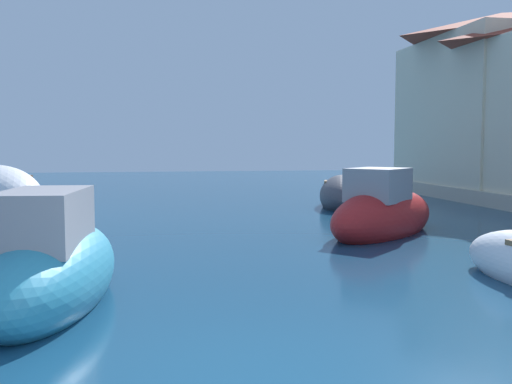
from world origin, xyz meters
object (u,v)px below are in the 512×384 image
object	(u,v)px
moored_boat_2	(51,268)
waterfront_building_far	(499,98)
moored_boat_0	(383,214)
moored_boat_5	(343,195)

from	to	relation	value
moored_boat_2	waterfront_building_far	xyz separation A→B (m)	(15.12, 13.33, 3.52)
moored_boat_0	moored_boat_2	bearing A→B (deg)	172.71
moored_boat_5	waterfront_building_far	bearing A→B (deg)	130.21
moored_boat_5	waterfront_building_far	size ratio (longest dim) A/B	0.53
moored_boat_0	moored_boat_5	distance (m)	5.78
moored_boat_0	moored_boat_2	world-z (taller)	moored_boat_0
moored_boat_0	moored_boat_2	distance (m)	8.01
moored_boat_0	moored_boat_2	size ratio (longest dim) A/B	1.00
moored_boat_5	waterfront_building_far	distance (m)	8.93
moored_boat_0	waterfront_building_far	size ratio (longest dim) A/B	0.56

